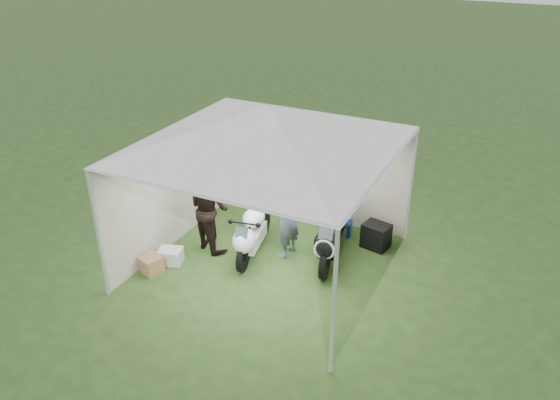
{
  "coord_description": "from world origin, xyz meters",
  "views": [
    {
      "loc": [
        3.88,
        -7.39,
        5.59
      ],
      "look_at": [
        0.06,
        0.35,
        1.17
      ],
      "focal_mm": 35.0,
      "sensor_mm": 36.0,
      "label": 1
    }
  ],
  "objects_px": {
    "canopy_tent": "(268,130)",
    "person_blue_jacket": "(287,217)",
    "motorcycle_black": "(333,232)",
    "motorcycle_white": "(252,231)",
    "paddock_stand": "(341,228)",
    "equipment_box": "(376,236)",
    "crate_0": "(171,256)",
    "person_dark_jacket": "(209,208)",
    "crate_1": "(152,265)"
  },
  "relations": [
    {
      "from": "motorcycle_white",
      "to": "person_dark_jacket",
      "type": "bearing_deg",
      "value": 175.79
    },
    {
      "from": "motorcycle_white",
      "to": "canopy_tent",
      "type": "bearing_deg",
      "value": -26.95
    },
    {
      "from": "motorcycle_white",
      "to": "person_blue_jacket",
      "type": "height_order",
      "value": "person_blue_jacket"
    },
    {
      "from": "motorcycle_black",
      "to": "canopy_tent",
      "type": "bearing_deg",
      "value": -156.51
    },
    {
      "from": "person_dark_jacket",
      "to": "equipment_box",
      "type": "relative_size",
      "value": 3.48
    },
    {
      "from": "equipment_box",
      "to": "crate_1",
      "type": "height_order",
      "value": "equipment_box"
    },
    {
      "from": "equipment_box",
      "to": "crate_0",
      "type": "relative_size",
      "value": 1.17
    },
    {
      "from": "motorcycle_white",
      "to": "crate_0",
      "type": "height_order",
      "value": "motorcycle_white"
    },
    {
      "from": "person_dark_jacket",
      "to": "crate_1",
      "type": "distance_m",
      "value": 1.46
    },
    {
      "from": "equipment_box",
      "to": "canopy_tent",
      "type": "bearing_deg",
      "value": -138.32
    },
    {
      "from": "crate_1",
      "to": "person_blue_jacket",
      "type": "bearing_deg",
      "value": 39.63
    },
    {
      "from": "canopy_tent",
      "to": "motorcycle_white",
      "type": "bearing_deg",
      "value": 164.49
    },
    {
      "from": "paddock_stand",
      "to": "canopy_tent",
      "type": "bearing_deg",
      "value": -117.65
    },
    {
      "from": "paddock_stand",
      "to": "crate_1",
      "type": "distance_m",
      "value": 3.75
    },
    {
      "from": "person_dark_jacket",
      "to": "canopy_tent",
      "type": "bearing_deg",
      "value": -158.93
    },
    {
      "from": "paddock_stand",
      "to": "person_dark_jacket",
      "type": "relative_size",
      "value": 0.23
    },
    {
      "from": "motorcycle_black",
      "to": "equipment_box",
      "type": "relative_size",
      "value": 4.22
    },
    {
      "from": "paddock_stand",
      "to": "person_blue_jacket",
      "type": "height_order",
      "value": "person_blue_jacket"
    },
    {
      "from": "canopy_tent",
      "to": "person_dark_jacket",
      "type": "xyz_separation_m",
      "value": [
        -1.25,
        0.01,
        -1.73
      ]
    },
    {
      "from": "canopy_tent",
      "to": "equipment_box",
      "type": "relative_size",
      "value": 11.64
    },
    {
      "from": "person_blue_jacket",
      "to": "motorcycle_black",
      "type": "bearing_deg",
      "value": 111.2
    },
    {
      "from": "motorcycle_black",
      "to": "equipment_box",
      "type": "bearing_deg",
      "value": 42.3
    },
    {
      "from": "equipment_box",
      "to": "person_blue_jacket",
      "type": "bearing_deg",
      "value": -144.87
    },
    {
      "from": "person_blue_jacket",
      "to": "equipment_box",
      "type": "xyz_separation_m",
      "value": [
        1.41,
        0.99,
        -0.56
      ]
    },
    {
      "from": "motorcycle_black",
      "to": "person_blue_jacket",
      "type": "height_order",
      "value": "person_blue_jacket"
    },
    {
      "from": "person_blue_jacket",
      "to": "paddock_stand",
      "type": "bearing_deg",
      "value": 156.12
    },
    {
      "from": "motorcycle_black",
      "to": "crate_0",
      "type": "xyz_separation_m",
      "value": [
        -2.6,
        -1.42,
        -0.43
      ]
    },
    {
      "from": "motorcycle_white",
      "to": "motorcycle_black",
      "type": "height_order",
      "value": "motorcycle_black"
    },
    {
      "from": "canopy_tent",
      "to": "equipment_box",
      "type": "distance_m",
      "value": 3.14
    },
    {
      "from": "motorcycle_black",
      "to": "crate_1",
      "type": "xyz_separation_m",
      "value": [
        -2.72,
        -1.81,
        -0.41
      ]
    },
    {
      "from": "crate_0",
      "to": "paddock_stand",
      "type": "bearing_deg",
      "value": 43.79
    },
    {
      "from": "canopy_tent",
      "to": "motorcycle_black",
      "type": "relative_size",
      "value": 2.76
    },
    {
      "from": "crate_1",
      "to": "motorcycle_white",
      "type": "bearing_deg",
      "value": 44.19
    },
    {
      "from": "motorcycle_white",
      "to": "paddock_stand",
      "type": "height_order",
      "value": "motorcycle_white"
    },
    {
      "from": "motorcycle_black",
      "to": "person_dark_jacket",
      "type": "distance_m",
      "value": 2.33
    },
    {
      "from": "motorcycle_black",
      "to": "person_blue_jacket",
      "type": "bearing_deg",
      "value": -174.09
    },
    {
      "from": "equipment_box",
      "to": "crate_0",
      "type": "distance_m",
      "value": 3.87
    },
    {
      "from": "motorcycle_black",
      "to": "crate_1",
      "type": "distance_m",
      "value": 3.3
    },
    {
      "from": "person_dark_jacket",
      "to": "equipment_box",
      "type": "xyz_separation_m",
      "value": [
        2.82,
        1.39,
        -0.6
      ]
    },
    {
      "from": "motorcycle_white",
      "to": "person_blue_jacket",
      "type": "xyz_separation_m",
      "value": [
        0.59,
        0.29,
        0.31
      ]
    },
    {
      "from": "canopy_tent",
      "to": "person_blue_jacket",
      "type": "distance_m",
      "value": 1.82
    },
    {
      "from": "motorcycle_white",
      "to": "paddock_stand",
      "type": "bearing_deg",
      "value": 37.93
    },
    {
      "from": "canopy_tent",
      "to": "motorcycle_white",
      "type": "xyz_separation_m",
      "value": [
        -0.42,
        0.12,
        -2.08
      ]
    },
    {
      "from": "motorcycle_white",
      "to": "motorcycle_black",
      "type": "distance_m",
      "value": 1.49
    },
    {
      "from": "paddock_stand",
      "to": "person_blue_jacket",
      "type": "xyz_separation_m",
      "value": [
        -0.65,
        -1.15,
        0.66
      ]
    },
    {
      "from": "canopy_tent",
      "to": "motorcycle_black",
      "type": "height_order",
      "value": "canopy_tent"
    },
    {
      "from": "motorcycle_white",
      "to": "person_dark_jacket",
      "type": "xyz_separation_m",
      "value": [
        -0.83,
        -0.11,
        0.35
      ]
    },
    {
      "from": "motorcycle_black",
      "to": "crate_0",
      "type": "distance_m",
      "value": 2.99
    },
    {
      "from": "motorcycle_black",
      "to": "crate_0",
      "type": "relative_size",
      "value": 4.93
    },
    {
      "from": "person_dark_jacket",
      "to": "crate_0",
      "type": "xyz_separation_m",
      "value": [
        -0.38,
        -0.79,
        -0.71
      ]
    }
  ]
}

